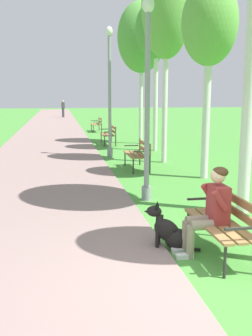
{
  "coord_description": "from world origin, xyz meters",
  "views": [
    {
      "loc": [
        -1.8,
        -4.0,
        2.23
      ],
      "look_at": [
        -0.62,
        2.86,
        0.9
      ],
      "focal_mm": 41.63,
      "sensor_mm": 36.0,
      "label": 1
    }
  ],
  "objects": [
    {
      "name": "lamp_post_near",
      "position": [
        -0.01,
        3.84,
        2.12
      ],
      "size": [
        0.24,
        0.24,
        4.1
      ],
      "color": "gray",
      "rests_on": "ground"
    },
    {
      "name": "park_bench_far",
      "position": [
        0.42,
        13.25,
        0.51
      ],
      "size": [
        0.55,
        1.5,
        0.85
      ],
      "color": "olive",
      "rests_on": "ground"
    },
    {
      "name": "birch_tree_fifth",
      "position": [
        1.97,
        11.04,
        4.6
      ],
      "size": [
        1.63,
        1.65,
        5.73
      ],
      "color": "silver",
      "rests_on": "ground"
    },
    {
      "name": "park_bench_near",
      "position": [
        0.44,
        0.86,
        0.51
      ],
      "size": [
        0.55,
        1.5,
        0.85
      ],
      "color": "olive",
      "rests_on": "ground"
    },
    {
      "name": "park_bench_mid",
      "position": [
        0.53,
        7.28,
        0.51
      ],
      "size": [
        0.55,
        1.5,
        0.85
      ],
      "color": "olive",
      "rests_on": "ground"
    },
    {
      "name": "birch_tree_sixth",
      "position": [
        1.88,
        13.37,
        4.65
      ],
      "size": [
        2.11,
        1.87,
        6.21
      ],
      "color": "silver",
      "rests_on": "ground"
    },
    {
      "name": "pedestrian_distant",
      "position": [
        -1.34,
        33.98,
        0.84
      ],
      "size": [
        0.32,
        0.22,
        1.65
      ],
      "color": "#383842",
      "rests_on": "ground"
    },
    {
      "name": "person_seated_on_near_bench",
      "position": [
        0.24,
        0.91,
        0.68
      ],
      "size": [
        0.74,
        0.49,
        1.25
      ],
      "color": "gray",
      "rests_on": "ground"
    },
    {
      "name": "park_bench_furthest",
      "position": [
        0.48,
        19.39,
        0.51
      ],
      "size": [
        0.55,
        1.5,
        0.85
      ],
      "color": "olive",
      "rests_on": "ground"
    },
    {
      "name": "ground_plane",
      "position": [
        0.0,
        0.0,
        0.0
      ],
      "size": [
        120.0,
        120.0,
        0.0
      ],
      "primitive_type": "plane",
      "color": "#478E38"
    },
    {
      "name": "dog_black",
      "position": [
        -0.26,
        1.17,
        0.26
      ],
      "size": [
        0.8,
        0.44,
        0.71
      ],
      "color": "black",
      "rests_on": "ground"
    },
    {
      "name": "birch_tree_fourth",
      "position": [
        1.6,
        8.31,
        4.85
      ],
      "size": [
        1.57,
        1.51,
        6.49
      ],
      "color": "silver",
      "rests_on": "ground"
    },
    {
      "name": "birch_tree_third",
      "position": [
        2.02,
        5.76,
        3.92
      ],
      "size": [
        1.41,
        1.47,
        5.05
      ],
      "color": "silver",
      "rests_on": "ground"
    },
    {
      "name": "paved_path",
      "position": [
        -2.28,
        24.0,
        0.02
      ],
      "size": [
        3.9,
        60.0,
        0.04
      ],
      "primitive_type": "cube",
      "color": "gray",
      "rests_on": "ground"
    },
    {
      "name": "lamp_post_mid",
      "position": [
        -0.02,
        9.66,
        2.31
      ],
      "size": [
        0.24,
        0.24,
        4.47
      ],
      "color": "gray",
      "rests_on": "ground"
    }
  ]
}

